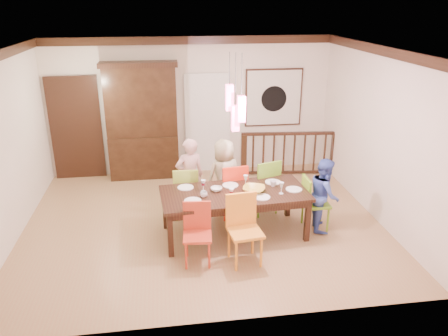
{
  "coord_description": "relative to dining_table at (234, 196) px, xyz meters",
  "views": [
    {
      "loc": [
        -0.59,
        -6.66,
        3.59
      ],
      "look_at": [
        0.36,
        -0.03,
        1.0
      ],
      "focal_mm": 35.0,
      "sensor_mm": 36.0,
      "label": 1
    }
  ],
  "objects": [
    {
      "name": "chair_far_left",
      "position": [
        -0.73,
        0.75,
        -0.13
      ],
      "size": [
        0.44,
        0.44,
        0.94
      ],
      "rotation": [
        0.0,
        0.0,
        3.1
      ],
      "color": "#9EC13E",
      "rests_on": "floor"
    },
    {
      "name": "chair_far_right",
      "position": [
        0.63,
        0.74,
        -0.09
      ],
      "size": [
        0.58,
        0.58,
        1.01
      ],
      "rotation": [
        0.0,
        0.0,
        3.46
      ],
      "color": "#6AA327",
      "rests_on": "floor"
    },
    {
      "name": "painting",
      "position": [
        1.34,
        2.93,
        0.93
      ],
      "size": [
        1.25,
        0.06,
        1.25
      ],
      "color": "black",
      "rests_on": "wall_back"
    },
    {
      "name": "wine_glass_a",
      "position": [
        -0.48,
        0.11,
        0.17
      ],
      "size": [
        0.08,
        0.08,
        0.19
      ],
      "primitive_type": null,
      "color": "#590C19",
      "rests_on": "dining_table"
    },
    {
      "name": "chair_end_right",
      "position": [
        1.38,
        0.04,
        -0.16
      ],
      "size": [
        0.41,
        0.41,
        0.91
      ],
      "rotation": [
        0.0,
        0.0,
        1.56
      ],
      "color": "#71A523",
      "rests_on": "floor"
    },
    {
      "name": "plate_far_left",
      "position": [
        -0.76,
        0.28,
        0.08
      ],
      "size": [
        0.26,
        0.26,
        0.01
      ],
      "primitive_type": "cylinder",
      "color": "white",
      "rests_on": "dining_table"
    },
    {
      "name": "cup_left",
      "position": [
        -0.5,
        -0.12,
        0.12
      ],
      "size": [
        0.13,
        0.13,
        0.09
      ],
      "primitive_type": "imported",
      "rotation": [
        0.0,
        0.0,
        0.18
      ],
      "color": "silver",
      "rests_on": "dining_table"
    },
    {
      "name": "cup_right",
      "position": [
        0.66,
        0.14,
        0.13
      ],
      "size": [
        0.12,
        0.12,
        0.1
      ],
      "primitive_type": "imported",
      "rotation": [
        0.0,
        0.0,
        -0.15
      ],
      "color": "silver",
      "rests_on": "dining_table"
    },
    {
      "name": "plate_near_left",
      "position": [
        -0.68,
        -0.24,
        0.08
      ],
      "size": [
        0.26,
        0.26,
        0.01
      ],
      "primitive_type": "cylinder",
      "color": "white",
      "rests_on": "dining_table"
    },
    {
      "name": "person_far_left",
      "position": [
        -0.65,
        0.87,
        0.02
      ],
      "size": [
        0.57,
        0.45,
        1.39
      ],
      "primitive_type": "imported",
      "rotation": [
        0.0,
        0.0,
        3.39
      ],
      "color": "#FBBFC2",
      "rests_on": "floor"
    },
    {
      "name": "chair_near_mid",
      "position": [
        0.02,
        -0.82,
        -0.09
      ],
      "size": [
        0.51,
        0.51,
        1.01
      ],
      "rotation": [
        0.0,
        0.0,
        0.13
      ],
      "color": "orange",
      "rests_on": "floor"
    },
    {
      "name": "crown_molding",
      "position": [
        -0.46,
        0.47,
        2.15
      ],
      "size": [
        6.0,
        5.0,
        0.16
      ],
      "primitive_type": null,
      "color": "black",
      "rests_on": "wall_back"
    },
    {
      "name": "chair_near_left",
      "position": [
        -0.66,
        -0.74,
        -0.16
      ],
      "size": [
        0.44,
        0.44,
        0.89
      ],
      "rotation": [
        0.0,
        0.0,
        -0.09
      ],
      "color": "#BD3921",
      "rests_on": "floor"
    },
    {
      "name": "wall_back",
      "position": [
        -0.46,
        2.97,
        0.78
      ],
      "size": [
        6.0,
        0.0,
        6.0
      ],
      "primitive_type": "plane",
      "rotation": [
        1.57,
        0.0,
        0.0
      ],
      "color": "beige",
      "rests_on": "floor"
    },
    {
      "name": "plate_near_mid",
      "position": [
        0.38,
        -0.26,
        0.08
      ],
      "size": [
        0.26,
        0.26,
        0.01
      ],
      "primitive_type": "cylinder",
      "color": "white",
      "rests_on": "dining_table"
    },
    {
      "name": "wall_left",
      "position": [
        -3.46,
        0.47,
        0.78
      ],
      "size": [
        0.0,
        5.0,
        5.0
      ],
      "primitive_type": "plane",
      "rotation": [
        1.57,
        0.0,
        1.57
      ],
      "color": "beige",
      "rests_on": "floor"
    },
    {
      "name": "person_end_right",
      "position": [
        1.49,
        0.0,
        -0.06
      ],
      "size": [
        0.58,
        0.68,
        1.23
      ],
      "primitive_type": "imported",
      "rotation": [
        0.0,
        0.0,
        1.35
      ],
      "color": "#4560C2",
      "rests_on": "floor"
    },
    {
      "name": "person_far_mid",
      "position": [
        -0.04,
        0.84,
        0.0
      ],
      "size": [
        0.76,
        0.61,
        1.35
      ],
      "primitive_type": "imported",
      "rotation": [
        0.0,
        0.0,
        3.46
      ],
      "color": "#BEB68F",
      "rests_on": "floor"
    },
    {
      "name": "plate_far_right",
      "position": [
        0.7,
        0.29,
        0.08
      ],
      "size": [
        0.26,
        0.26,
        0.01
      ],
      "primitive_type": "cylinder",
      "color": "white",
      "rests_on": "dining_table"
    },
    {
      "name": "chair_far_mid",
      "position": [
        0.07,
        0.67,
        -0.11
      ],
      "size": [
        0.5,
        0.5,
        0.99
      ],
      "rotation": [
        0.0,
        0.0,
        3.27
      ],
      "color": "red",
      "rests_on": "floor"
    },
    {
      "name": "plate_end_right",
      "position": [
        0.95,
        -0.05,
        0.08
      ],
      "size": [
        0.26,
        0.26,
        0.01
      ],
      "primitive_type": "cylinder",
      "color": "white",
      "rests_on": "dining_table"
    },
    {
      "name": "pendant_cluster",
      "position": [
        0.0,
        -0.0,
        1.43
      ],
      "size": [
        0.27,
        0.21,
        1.14
      ],
      "color": "#FF4C82",
      "rests_on": "ceiling"
    },
    {
      "name": "wine_glass_d",
      "position": [
        0.71,
        -0.16,
        0.17
      ],
      "size": [
        0.08,
        0.08,
        0.19
      ],
      "primitive_type": null,
      "color": "silver",
      "rests_on": "dining_table"
    },
    {
      "name": "balustrade",
      "position": [
        1.59,
        2.42,
        -0.17
      ],
      "size": [
        2.09,
        0.28,
        0.96
      ],
      "rotation": [
        0.0,
        0.0,
        -0.1
      ],
      "color": "black",
      "rests_on": "floor"
    },
    {
      "name": "ceiling",
      "position": [
        -0.46,
        0.47,
        2.23
      ],
      "size": [
        6.0,
        6.0,
        0.0
      ],
      "primitive_type": "plane",
      "rotation": [
        3.14,
        0.0,
        0.0
      ],
      "color": "white",
      "rests_on": "wall_back"
    },
    {
      "name": "wine_glass_c",
      "position": [
        -0.09,
        -0.28,
        0.17
      ],
      "size": [
        0.08,
        0.08,
        0.19
      ],
      "primitive_type": null,
      "color": "#590C19",
      "rests_on": "dining_table"
    },
    {
      "name": "white_doorway",
      "position": [
        -0.11,
        2.93,
        0.38
      ],
      "size": [
        0.97,
        0.05,
        2.22
      ],
      "primitive_type": "cube",
      "color": "silver",
      "rests_on": "wall_back"
    },
    {
      "name": "floor",
      "position": [
        -0.46,
        0.47,
        -0.67
      ],
      "size": [
        6.0,
        6.0,
        0.0
      ],
      "primitive_type": "plane",
      "color": "#A97D51",
      "rests_on": "ground"
    },
    {
      "name": "small_bowl",
      "position": [
        -0.28,
        0.09,
        0.11
      ],
      "size": [
        0.24,
        0.24,
        0.06
      ],
      "primitive_type": "imported",
      "rotation": [
        0.0,
        0.0,
        -0.4
      ],
      "color": "white",
      "rests_on": "dining_table"
    },
    {
      "name": "dining_table",
      "position": [
        0.0,
        0.0,
        0.0
      ],
      "size": [
        2.37,
        1.21,
        0.75
      ],
      "rotation": [
        0.0,
        0.0,
        0.07
      ],
      "color": "black",
      "rests_on": "floor"
    },
    {
      "name": "china_hutch",
      "position": [
        -1.5,
        2.76,
        0.55
      ],
      "size": [
        1.55,
        0.46,
        2.44
      ],
      "color": "black",
      "rests_on": "floor"
    },
    {
      "name": "panel_door",
      "position": [
        -2.86,
        2.92,
        0.38
      ],
      "size": [
        1.04,
        0.07,
        2.24
      ],
      "primitive_type": "cube",
      "color": "black",
      "rests_on": "wall_back"
    },
    {
      "name": "wall_right",
      "position": [
        2.54,
        0.47,
        0.78
      ],
      "size": [
        0.0,
        5.0,
        5.0
      ],
      "primitive_type": "plane",
      "rotation": [
        1.57,
        0.0,
        -1.57
      ],
      "color": "beige",
      "rests_on": "floor"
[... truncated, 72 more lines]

